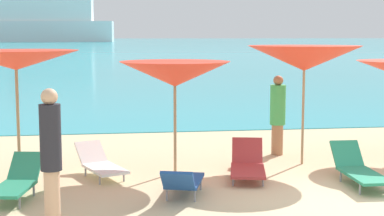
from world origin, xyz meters
The scene contains 13 objects.
ground_plane centered at (0.00, 10.00, -0.15)m, with size 50.00×100.00×0.30m, color beige.
ocean_water centered at (0.00, 227.04, 0.01)m, with size 650.00×440.00×0.02m, color #2DADBC.
umbrella_2 centered at (-5.37, 2.19, 2.19)m, with size 2.46×2.46×2.37m.
umbrella_3 centered at (-2.49, 2.33, 1.90)m, with size 2.27×2.27×2.14m.
umbrella_4 centered at (0.19, 2.75, 2.17)m, with size 2.39×2.39×2.43m.
lounge_chair_0 centered at (0.63, 0.99, 0.28)m, with size 0.60×1.70×0.66m.
lounge_chair_2 centered at (-3.91, 2.23, 0.25)m, with size 1.05×1.58×0.57m.
lounge_chair_4 centered at (-5.24, 0.92, 0.29)m, with size 0.78×1.53×0.64m.
lounge_chair_5 centered at (-1.21, 1.73, 0.26)m, with size 0.91×1.58×0.65m.
lounge_chair_8 centered at (-2.56, 0.58, 0.28)m, with size 0.89×1.47×0.59m.
beachgoer_1 centered at (-0.05, 3.74, 0.93)m, with size 0.34×0.34×1.76m.
beachgoer_2 centered at (-4.56, -0.29, 1.03)m, with size 0.30×0.30×1.90m.
cruise_ship centered at (-32.47, 226.01, 8.46)m, with size 62.81×15.26×22.09m.
Camera 1 is at (-3.74, -8.65, 2.64)m, focal length 54.86 mm.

